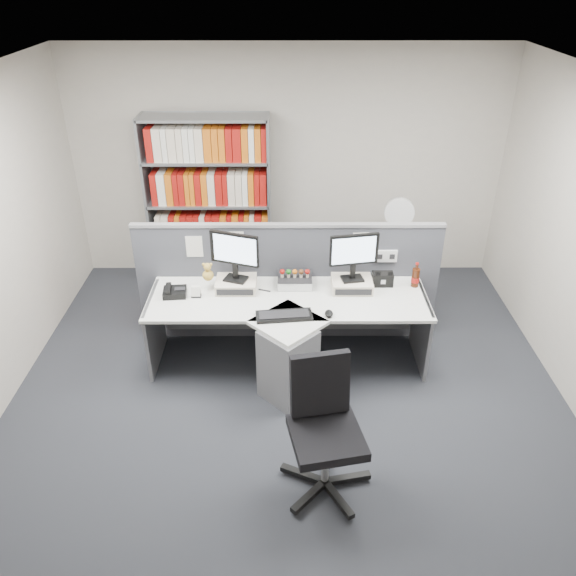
{
  "coord_description": "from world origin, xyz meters",
  "views": [
    {
      "loc": [
        -0.01,
        -3.71,
        3.46
      ],
      "look_at": [
        0.0,
        0.65,
        0.92
      ],
      "focal_mm": 35.53,
      "sensor_mm": 36.0,
      "label": 1
    }
  ],
  "objects_px": {
    "mouse": "(329,314)",
    "office_chair": "(324,424)",
    "monitor_left": "(235,253)",
    "cola_bottle": "(415,278)",
    "desktop_pc": "(295,280)",
    "shelving_unit": "(210,206)",
    "desk_phone": "(174,292)",
    "desk_fan": "(399,216)",
    "monitor_right": "(354,253)",
    "speaker": "(382,279)",
    "desk": "(288,335)",
    "keyboard": "(284,316)",
    "filing_cabinet": "(393,272)",
    "desk_calendar": "(196,292)"
  },
  "relations": [
    {
      "from": "desk_fan",
      "to": "monitor_left",
      "type": "bearing_deg",
      "value": -149.02
    },
    {
      "from": "desktop_pc",
      "to": "shelving_unit",
      "type": "bearing_deg",
      "value": 125.02
    },
    {
      "from": "desk_phone",
      "to": "desk_fan",
      "type": "xyz_separation_m",
      "value": [
        2.26,
        1.13,
        0.29
      ]
    },
    {
      "from": "office_chair",
      "to": "desk_phone",
      "type": "bearing_deg",
      "value": 130.62
    },
    {
      "from": "monitor_right",
      "to": "speaker",
      "type": "bearing_deg",
      "value": 13.2
    },
    {
      "from": "desktop_pc",
      "to": "filing_cabinet",
      "type": "relative_size",
      "value": 0.47
    },
    {
      "from": "desktop_pc",
      "to": "shelving_unit",
      "type": "relative_size",
      "value": 0.16
    },
    {
      "from": "monitor_left",
      "to": "office_chair",
      "type": "xyz_separation_m",
      "value": [
        0.75,
        -1.65,
        -0.55
      ]
    },
    {
      "from": "monitor_right",
      "to": "desk_fan",
      "type": "height_order",
      "value": "monitor_right"
    },
    {
      "from": "mouse",
      "to": "desk_phone",
      "type": "bearing_deg",
      "value": 165.8
    },
    {
      "from": "office_chair",
      "to": "speaker",
      "type": "bearing_deg",
      "value": 69.21
    },
    {
      "from": "mouse",
      "to": "desk_calendar",
      "type": "distance_m",
      "value": 1.26
    },
    {
      "from": "filing_cabinet",
      "to": "speaker",
      "type": "bearing_deg",
      "value": -107.19
    },
    {
      "from": "keyboard",
      "to": "desk",
      "type": "bearing_deg",
      "value": 72.33
    },
    {
      "from": "shelving_unit",
      "to": "filing_cabinet",
      "type": "relative_size",
      "value": 2.86
    },
    {
      "from": "desk",
      "to": "monitor_right",
      "type": "distance_m",
      "value": 0.96
    },
    {
      "from": "monitor_right",
      "to": "office_chair",
      "type": "height_order",
      "value": "monitor_right"
    },
    {
      "from": "speaker",
      "to": "desk_calendar",
      "type": "bearing_deg",
      "value": -173.12
    },
    {
      "from": "monitor_right",
      "to": "desk_phone",
      "type": "distance_m",
      "value": 1.71
    },
    {
      "from": "desktop_pc",
      "to": "mouse",
      "type": "bearing_deg",
      "value": -62.23
    },
    {
      "from": "desk_phone",
      "to": "speaker",
      "type": "xyz_separation_m",
      "value": [
        1.97,
        0.18,
        0.03
      ]
    },
    {
      "from": "desktop_pc",
      "to": "filing_cabinet",
      "type": "distance_m",
      "value": 1.52
    },
    {
      "from": "office_chair",
      "to": "mouse",
      "type": "bearing_deg",
      "value": 84.88
    },
    {
      "from": "speaker",
      "to": "office_chair",
      "type": "distance_m",
      "value": 1.85
    },
    {
      "from": "desk_calendar",
      "to": "office_chair",
      "type": "height_order",
      "value": "office_chair"
    },
    {
      "from": "monitor_left",
      "to": "cola_bottle",
      "type": "height_order",
      "value": "monitor_left"
    },
    {
      "from": "desk",
      "to": "keyboard",
      "type": "relative_size",
      "value": 5.09
    },
    {
      "from": "desk",
      "to": "monitor_left",
      "type": "distance_m",
      "value": 0.9
    },
    {
      "from": "desk_phone",
      "to": "shelving_unit",
      "type": "xyz_separation_m",
      "value": [
        0.16,
        1.58,
        0.22
      ]
    },
    {
      "from": "shelving_unit",
      "to": "mouse",
      "type": "bearing_deg",
      "value": -56.96
    },
    {
      "from": "monitor_left",
      "to": "mouse",
      "type": "height_order",
      "value": "monitor_left"
    },
    {
      "from": "monitor_left",
      "to": "cola_bottle",
      "type": "relative_size",
      "value": 1.92
    },
    {
      "from": "monitor_right",
      "to": "cola_bottle",
      "type": "relative_size",
      "value": 1.87
    },
    {
      "from": "desk_fan",
      "to": "keyboard",
      "type": "bearing_deg",
      "value": -129.31
    },
    {
      "from": "monitor_left",
      "to": "desk_fan",
      "type": "height_order",
      "value": "monitor_left"
    },
    {
      "from": "desk",
      "to": "shelving_unit",
      "type": "xyz_separation_m",
      "value": [
        -0.9,
        1.85,
        0.52
      ]
    },
    {
      "from": "desk_fan",
      "to": "desk_phone",
      "type": "bearing_deg",
      "value": -153.49
    },
    {
      "from": "speaker",
      "to": "desk_fan",
      "type": "xyz_separation_m",
      "value": [
        0.29,
        0.95,
        0.26
      ]
    },
    {
      "from": "desk_phone",
      "to": "office_chair",
      "type": "bearing_deg",
      "value": -49.38
    },
    {
      "from": "desk",
      "to": "filing_cabinet",
      "type": "bearing_deg",
      "value": 49.39
    },
    {
      "from": "keyboard",
      "to": "desktop_pc",
      "type": "bearing_deg",
      "value": 80.18
    },
    {
      "from": "mouse",
      "to": "speaker",
      "type": "distance_m",
      "value": 0.77
    },
    {
      "from": "desk",
      "to": "desktop_pc",
      "type": "height_order",
      "value": "desktop_pc"
    },
    {
      "from": "desk",
      "to": "filing_cabinet",
      "type": "height_order",
      "value": "desk"
    },
    {
      "from": "filing_cabinet",
      "to": "office_chair",
      "type": "relative_size",
      "value": 0.67
    },
    {
      "from": "mouse",
      "to": "office_chair",
      "type": "bearing_deg",
      "value": -95.12
    },
    {
      "from": "desk_calendar",
      "to": "desktop_pc",
      "type": "bearing_deg",
      "value": 14.01
    },
    {
      "from": "desk_phone",
      "to": "filing_cabinet",
      "type": "bearing_deg",
      "value": 26.52
    },
    {
      "from": "desk_fan",
      "to": "desktop_pc",
      "type": "bearing_deg",
      "value": -140.7
    },
    {
      "from": "desk_calendar",
      "to": "mouse",
      "type": "bearing_deg",
      "value": -15.21
    }
  ]
}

